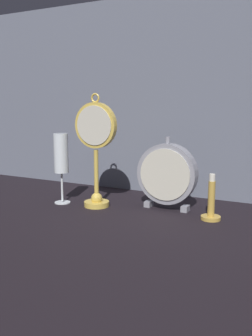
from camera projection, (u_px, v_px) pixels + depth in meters
ground_plane at (114, 215)px, 1.10m from camera, size 4.00×4.00×0.00m
fabric_backdrop_drape at (158, 97)px, 1.33m from camera, size 1.74×0.01×0.70m
pocket_watch_on_stand at (96, 147)px, 1.16m from camera, size 0.14×0.08×0.36m
mantel_clock_silver at (167, 174)px, 1.15m from camera, size 0.19×0.04×0.23m
champagne_flute at (61, 157)px, 1.21m from camera, size 0.05×0.05×0.23m
brass_candlestick at (211, 205)px, 1.05m from camera, size 0.06×0.06×0.13m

